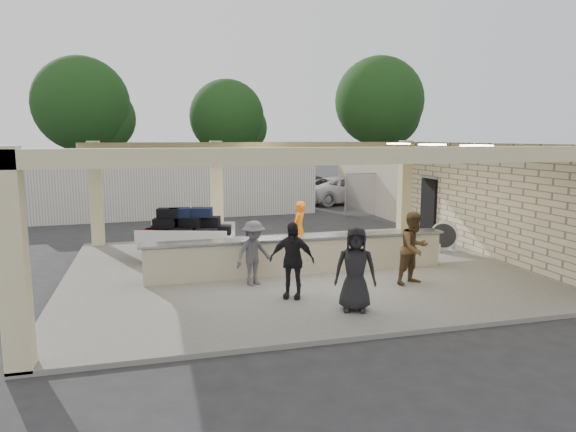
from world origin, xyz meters
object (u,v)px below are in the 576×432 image
object	(u,v)px
baggage_counter	(299,255)
container_white	(177,186)
passenger_a	(414,248)
passenger_b	(292,260)
passenger_d	(355,269)
luggage_cart	(186,230)
car_white_b	(406,189)
car_dark	(312,189)
drum_fan	(444,235)
baggage_handler	(299,229)
car_white_a	(344,190)
passenger_c	(254,253)

from	to	relation	value
baggage_counter	container_white	size ratio (longest dim) A/B	0.63
passenger_a	passenger_b	size ratio (longest dim) A/B	1.03
passenger_b	passenger_d	distance (m)	1.56
luggage_cart	passenger_b	world-z (taller)	passenger_b
container_white	passenger_a	bearing A→B (deg)	-72.84
baggage_counter	passenger_d	distance (m)	3.19
baggage_counter	passenger_b	world-z (taller)	passenger_b
car_white_b	car_dark	size ratio (longest dim) A/B	0.91
baggage_counter	drum_fan	size ratio (longest dim) A/B	8.67
baggage_counter	baggage_handler	distance (m)	1.82
luggage_cart	car_white_b	xyz separation A→B (m)	(13.72, 12.42, -0.32)
baggage_handler	car_white_a	size ratio (longest dim) A/B	0.33
passenger_a	luggage_cart	bearing A→B (deg)	123.37
baggage_counter	passenger_c	bearing A→B (deg)	-150.27
luggage_cart	baggage_handler	world-z (taller)	baggage_handler
car_white_a	car_white_b	xyz separation A→B (m)	(4.12, 0.56, -0.10)
drum_fan	car_white_a	xyz separation A→B (m)	(1.64, 12.90, 0.13)
passenger_a	passenger_b	xyz separation A→B (m)	(-3.18, -0.30, -0.03)
passenger_a	car_dark	world-z (taller)	passenger_a
passenger_c	baggage_handler	bearing A→B (deg)	27.65
passenger_c	car_white_b	distance (m)	19.89
car_white_a	passenger_d	bearing A→B (deg)	144.69
drum_fan	passenger_c	world-z (taller)	passenger_c
passenger_c	drum_fan	bearing A→B (deg)	-7.43
passenger_a	car_dark	size ratio (longest dim) A/B	0.40
passenger_d	car_white_a	world-z (taller)	passenger_d
passenger_c	container_white	distance (m)	12.75
car_white_a	container_white	world-z (taller)	container_white
drum_fan	passenger_b	xyz separation A→B (m)	(-5.92, -3.36, 0.36)
luggage_cart	baggage_handler	xyz separation A→B (m)	(3.27, -0.69, 0.00)
baggage_counter	passenger_d	size ratio (longest dim) A/B	4.65
luggage_cart	container_white	world-z (taller)	container_white
passenger_b	container_white	world-z (taller)	container_white
car_white_b	container_white	size ratio (longest dim) A/B	0.31
passenger_a	car_white_a	distance (m)	16.56
passenger_a	car_white_a	world-z (taller)	passenger_a
passenger_d	luggage_cart	bearing A→B (deg)	138.86
passenger_a	car_white_b	world-z (taller)	passenger_a
car_white_a	car_white_b	distance (m)	4.16
car_white_b	container_white	xyz separation A→B (m)	(-13.46, -2.93, 0.77)
baggage_counter	container_white	xyz separation A→B (m)	(-2.53, 11.90, 0.81)
car_dark	container_white	size ratio (longest dim) A/B	0.34
drum_fan	baggage_handler	bearing A→B (deg)	-145.98
container_white	luggage_cart	bearing A→B (deg)	-94.42
drum_fan	passenger_a	xyz separation A→B (m)	(-2.75, -3.07, 0.39)
drum_fan	passenger_c	size ratio (longest dim) A/B	0.60
baggage_handler	passenger_a	size ratio (longest dim) A/B	0.95
luggage_cart	container_white	distance (m)	9.50
baggage_handler	passenger_a	xyz separation A→B (m)	(1.94, -3.41, 0.04)
passenger_c	car_white_b	xyz separation A→B (m)	(12.32, 15.62, -0.26)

